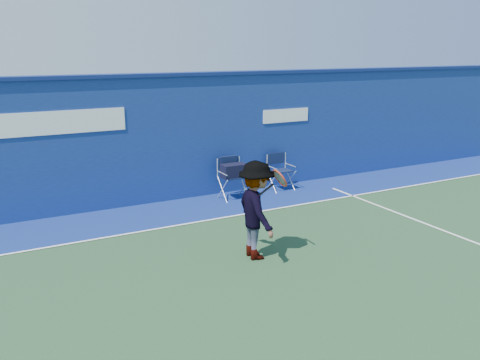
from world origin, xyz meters
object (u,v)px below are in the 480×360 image
directors_chair_left (233,181)px  tennis_player (257,210)px  water_bottle (245,193)px  directors_chair_right (281,179)px

directors_chair_left → tennis_player: 3.71m
water_bottle → tennis_player: tennis_player is taller
directors_chair_right → water_bottle: size_ratio=4.02×
directors_chair_left → water_bottle: (0.32, -0.04, -0.32)m
water_bottle → tennis_player: 3.85m
directors_chair_left → water_bottle: size_ratio=4.34×
directors_chair_right → tennis_player: tennis_player is taller
directors_chair_left → directors_chair_right: size_ratio=1.08×
tennis_player → directors_chair_right: bearing=52.2°
directors_chair_left → water_bottle: 0.46m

